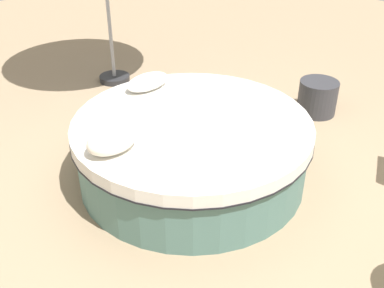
{
  "coord_description": "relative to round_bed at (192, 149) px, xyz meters",
  "views": [
    {
      "loc": [
        2.76,
        2.73,
        2.8
      ],
      "look_at": [
        0.0,
        0.0,
        0.39
      ],
      "focal_mm": 43.14,
      "sensor_mm": 36.0,
      "label": 1
    }
  ],
  "objects": [
    {
      "name": "side_table",
      "position": [
        -2.12,
        0.15,
        -0.12
      ],
      "size": [
        0.49,
        0.49,
        0.43
      ],
      "primitive_type": "cylinder",
      "color": "#333338",
      "rests_on": "ground_plane"
    },
    {
      "name": "ground_plane",
      "position": [
        0.0,
        0.0,
        -0.33
      ],
      "size": [
        16.0,
        16.0,
        0.0
      ],
      "primitive_type": "plane",
      "color": "#9E8466"
    },
    {
      "name": "throw_pillow_0",
      "position": [
        -0.19,
        -0.86,
        0.4
      ],
      "size": [
        0.53,
        0.29,
        0.16
      ],
      "primitive_type": "ellipsoid",
      "color": "white",
      "rests_on": "round_bed"
    },
    {
      "name": "throw_pillow_1",
      "position": [
        0.85,
        -0.11,
        0.43
      ],
      "size": [
        0.48,
        0.33,
        0.22
      ],
      "primitive_type": "ellipsoid",
      "color": "silver",
      "rests_on": "round_bed"
    },
    {
      "name": "round_bed",
      "position": [
        0.0,
        0.0,
        0.0
      ],
      "size": [
        2.34,
        2.34,
        0.65
      ],
      "color": "#4C726B",
      "rests_on": "ground_plane"
    }
  ]
}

